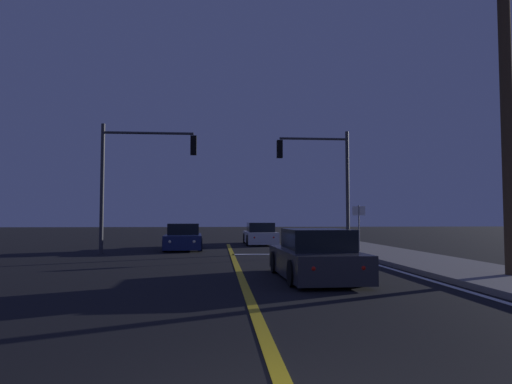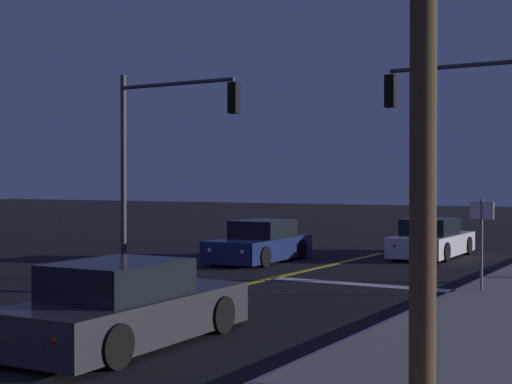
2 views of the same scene
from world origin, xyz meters
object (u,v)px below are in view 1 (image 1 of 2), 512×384
Objects in this scene: car_distant_tail_navy at (183,238)px; traffic_signal_far_left at (137,166)px; car_mid_block_white at (260,235)px; utility_pole_right at (506,100)px; traffic_signal_near_right at (323,171)px; street_sign_corner at (359,221)px; car_far_approaching_charcoal at (315,257)px.

car_distant_tail_navy is 4.73m from traffic_signal_far_left.
car_distant_tail_navy is at bearing 52.69° from traffic_signal_far_left.
utility_pole_right reaches higher than car_mid_block_white.
car_distant_tail_navy is at bearing -9.60° from traffic_signal_near_right.
street_sign_corner is (0.97, -2.80, -2.53)m from traffic_signal_near_right.
car_mid_block_white is at bearing 47.18° from traffic_signal_far_left.
car_far_approaching_charcoal is 11.54m from traffic_signal_near_right.
car_distant_tail_navy is 6.11m from car_mid_block_white.
car_distant_tail_navy is 16.31m from utility_pole_right.
car_mid_block_white is 9.96m from traffic_signal_far_left.
car_far_approaching_charcoal is at bearing -114.97° from street_sign_corner.
street_sign_corner is (3.68, -8.26, 0.91)m from car_mid_block_white.
street_sign_corner is at bearing 109.16° from traffic_signal_near_right.
traffic_signal_far_left is 2.71× the size of street_sign_corner.
street_sign_corner is at bearing 63.45° from car_far_approaching_charcoal.
traffic_signal_near_right is 0.65× the size of utility_pole_right.
car_distant_tail_navy is 0.94× the size of car_mid_block_white.
street_sign_corner is (3.67, 7.88, 0.91)m from car_far_approaching_charcoal.
utility_pole_right reaches higher than traffic_signal_far_left.
car_far_approaching_charcoal is 0.76× the size of traffic_signal_near_right.
car_mid_block_white is 0.51× the size of utility_pole_right.
car_mid_block_white is at bearing -63.64° from traffic_signal_near_right.
traffic_signal_near_right is at bearing 101.76° from utility_pole_right.
car_distant_tail_navy is 0.74× the size of traffic_signal_near_right.
traffic_signal_near_right is at bearing -64.21° from car_mid_block_white.
traffic_signal_far_left is at bearing 8.78° from traffic_signal_near_right.
car_distant_tail_navy is 0.97× the size of car_far_approaching_charcoal.
car_far_approaching_charcoal is at bearing -90.54° from car_mid_block_white.
car_far_approaching_charcoal is 0.50× the size of utility_pole_right.
car_distant_tail_navy is 0.48× the size of utility_pole_right.
utility_pole_right is at bearing 124.35° from car_distant_tail_navy.
car_far_approaching_charcoal is at bearing 75.83° from traffic_signal_near_right.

